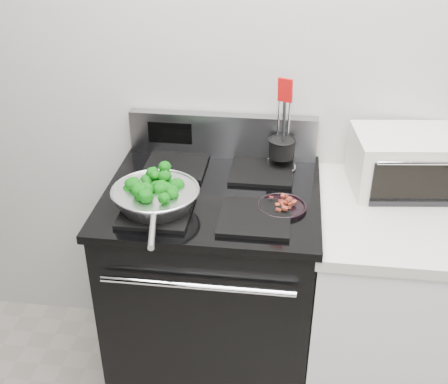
% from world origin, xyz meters
% --- Properties ---
extents(back_wall, '(4.00, 0.02, 2.70)m').
position_xyz_m(back_wall, '(0.00, 1.75, 1.35)').
color(back_wall, '#B6B3AD').
rests_on(back_wall, ground).
extents(gas_range, '(0.79, 0.69, 1.13)m').
position_xyz_m(gas_range, '(-0.30, 1.41, 0.49)').
color(gas_range, black).
rests_on(gas_range, floor).
extents(counter, '(0.62, 0.68, 0.92)m').
position_xyz_m(counter, '(0.39, 1.41, 0.46)').
color(counter, white).
rests_on(counter, floor).
extents(skillet, '(0.31, 0.48, 0.07)m').
position_xyz_m(skillet, '(-0.48, 1.26, 1.00)').
color(skillet, silver).
rests_on(skillet, gas_range).
extents(broccoli_pile, '(0.24, 0.24, 0.08)m').
position_xyz_m(broccoli_pile, '(-0.48, 1.27, 1.02)').
color(broccoli_pile, '#043307').
rests_on(broccoli_pile, skillet).
extents(bacon_plate, '(0.17, 0.17, 0.04)m').
position_xyz_m(bacon_plate, '(-0.04, 1.32, 0.97)').
color(bacon_plate, black).
rests_on(bacon_plate, gas_range).
extents(utensil_holder, '(0.12, 0.12, 0.37)m').
position_xyz_m(utensil_holder, '(-0.06, 1.63, 1.02)').
color(utensil_holder, silver).
rests_on(utensil_holder, gas_range).
extents(toaster_oven, '(0.41, 0.33, 0.22)m').
position_xyz_m(toaster_oven, '(0.40, 1.58, 1.03)').
color(toaster_oven, silver).
rests_on(toaster_oven, counter).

